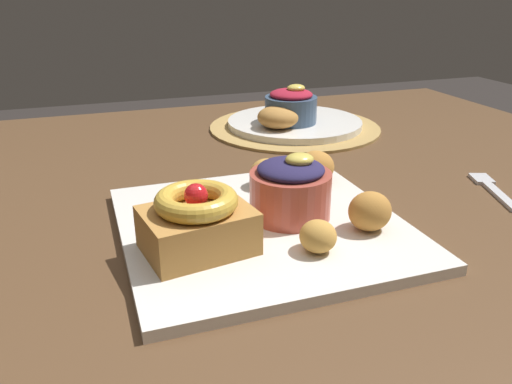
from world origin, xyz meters
The scene contains 13 objects.
dining_table centered at (0.00, 0.00, 0.64)m, with size 1.30×1.03×0.73m.
woven_placemat centered at (0.17, 0.27, 0.73)m, with size 0.32×0.32×0.01m, color #AD894C.
front_plate centered at (-0.04, -0.12, 0.74)m, with size 0.30×0.30×0.01m, color white.
cake_slice centered at (-0.12, -0.16, 0.77)m, with size 0.12×0.09×0.07m.
berry_ramekin centered at (0.00, -0.11, 0.78)m, with size 0.09×0.09×0.08m.
fritter_front centered at (-0.01, -0.20, 0.76)m, with size 0.04×0.04×0.03m, color gold.
fritter_middle centered at (0.07, -0.03, 0.76)m, with size 0.05×0.05×0.04m, color #BC7F38.
fritter_back centered at (0.01, -0.02, 0.76)m, with size 0.04×0.04×0.04m, color gold.
fritter_extra centered at (0.07, -0.17, 0.76)m, with size 0.05×0.04×0.04m, color #BC7F38.
back_plate centered at (0.17, 0.27, 0.74)m, with size 0.25×0.25×0.01m, color white.
back_ramekin centered at (0.15, 0.25, 0.78)m, with size 0.10×0.10×0.07m.
back_pastry centered at (0.12, 0.22, 0.77)m, with size 0.07×0.07×0.04m, color #B77F3D.
fork centered at (0.30, -0.10, 0.73)m, with size 0.06×0.12×0.00m.
Camera 1 is at (-0.21, -0.60, 0.99)m, focal length 35.93 mm.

